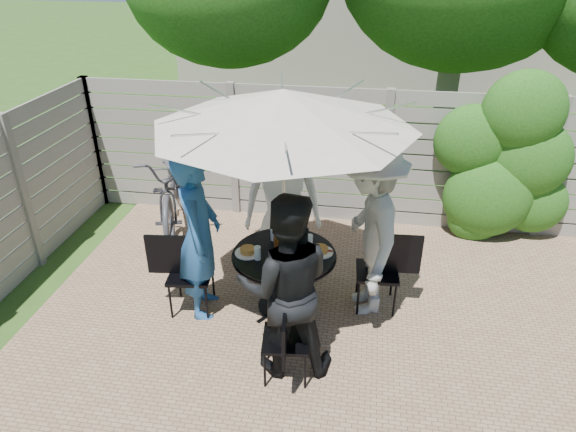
% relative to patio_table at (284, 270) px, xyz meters
% --- Properties ---
extents(patio_table, '(1.20, 1.20, 0.67)m').
position_rel_patio_table_xyz_m(patio_table, '(0.00, 0.00, 0.00)').
color(patio_table, black).
rests_on(patio_table, ground).
extents(umbrella, '(2.78, 2.78, 2.31)m').
position_rel_patio_table_xyz_m(umbrella, '(0.00, -0.00, 1.67)').
color(umbrella, silver).
rests_on(umbrella, ground).
extents(chair_back, '(0.53, 0.70, 0.93)m').
position_rel_patio_table_xyz_m(chair_back, '(-0.18, 0.95, -0.19)').
color(chair_back, black).
rests_on(chair_back, ground).
extents(person_back, '(0.95, 0.71, 1.76)m').
position_rel_patio_table_xyz_m(person_back, '(-0.15, 0.82, 0.41)').
color(person_back, white).
rests_on(person_back, ground).
extents(chair_left, '(0.66, 0.47, 0.88)m').
position_rel_patio_table_xyz_m(chair_left, '(-0.95, -0.18, -0.21)').
color(chair_left, black).
rests_on(chair_left, ground).
extents(person_left, '(0.53, 0.71, 1.76)m').
position_rel_patio_table_xyz_m(person_left, '(-0.82, -0.15, 0.41)').
color(person_left, '#215493').
rests_on(person_left, ground).
extents(chair_front, '(0.44, 0.62, 0.83)m').
position_rel_patio_table_xyz_m(chair_front, '(0.18, -0.95, -0.22)').
color(chair_front, black).
rests_on(chair_front, ground).
extents(person_front, '(0.94, 0.79, 1.72)m').
position_rel_patio_table_xyz_m(person_front, '(0.15, -0.82, 0.39)').
color(person_front, black).
rests_on(person_front, ground).
extents(chair_right, '(0.65, 0.45, 0.88)m').
position_rel_patio_table_xyz_m(chair_right, '(0.95, 0.17, -0.21)').
color(chair_right, black).
rests_on(chair_right, ground).
extents(person_right, '(0.89, 1.30, 1.85)m').
position_rel_patio_table_xyz_m(person_right, '(0.82, 0.15, 0.45)').
color(person_right, '#A8A8A4').
rests_on(person_right, ground).
extents(plate_back, '(0.26, 0.26, 0.06)m').
position_rel_patio_table_xyz_m(plate_back, '(-0.07, 0.35, 0.23)').
color(plate_back, white).
rests_on(plate_back, patio_table).
extents(plate_left, '(0.26, 0.26, 0.06)m').
position_rel_patio_table_xyz_m(plate_left, '(-0.35, -0.07, 0.23)').
color(plate_left, white).
rests_on(plate_left, patio_table).
extents(plate_front, '(0.26, 0.26, 0.06)m').
position_rel_patio_table_xyz_m(plate_front, '(0.07, -0.35, 0.23)').
color(plate_front, white).
rests_on(plate_front, patio_table).
extents(plate_right, '(0.26, 0.26, 0.06)m').
position_rel_patio_table_xyz_m(plate_right, '(0.35, 0.07, 0.23)').
color(plate_right, white).
rests_on(plate_right, patio_table).
extents(plate_extra, '(0.24, 0.24, 0.06)m').
position_rel_patio_table_xyz_m(plate_extra, '(0.23, -0.26, 0.23)').
color(plate_extra, white).
rests_on(plate_extra, patio_table).
extents(glass_back, '(0.07, 0.07, 0.14)m').
position_rel_patio_table_xyz_m(glass_back, '(-0.15, 0.24, 0.27)').
color(glass_back, silver).
rests_on(glass_back, patio_table).
extents(glass_left, '(0.07, 0.07, 0.14)m').
position_rel_patio_table_xyz_m(glass_left, '(-0.24, -0.15, 0.27)').
color(glass_left, silver).
rests_on(glass_left, patio_table).
extents(glass_front, '(0.07, 0.07, 0.14)m').
position_rel_patio_table_xyz_m(glass_front, '(0.15, -0.24, 0.27)').
color(glass_front, silver).
rests_on(glass_front, patio_table).
extents(glass_right, '(0.07, 0.07, 0.14)m').
position_rel_patio_table_xyz_m(glass_right, '(0.24, 0.15, 0.27)').
color(glass_right, silver).
rests_on(glass_right, patio_table).
extents(syrup_jug, '(0.09, 0.09, 0.16)m').
position_rel_patio_table_xyz_m(syrup_jug, '(-0.07, 0.04, 0.28)').
color(syrup_jug, '#59280C').
rests_on(syrup_jug, patio_table).
extents(coffee_cup, '(0.08, 0.08, 0.12)m').
position_rel_patio_table_xyz_m(coffee_cup, '(0.06, 0.23, 0.26)').
color(coffee_cup, '#C6B293').
rests_on(coffee_cup, patio_table).
extents(bicycle, '(1.28, 2.20, 1.09)m').
position_rel_patio_table_xyz_m(bicycle, '(-1.78, 1.62, 0.08)').
color(bicycle, '#333338').
rests_on(bicycle, ground).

